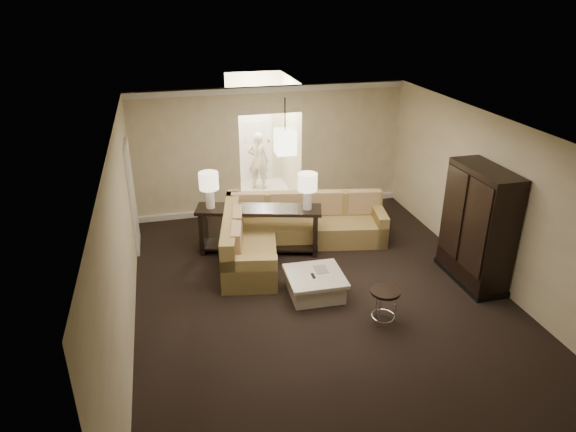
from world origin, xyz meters
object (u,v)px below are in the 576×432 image
object	(u,v)px
coffee_table	(315,284)
sectional_sofa	(288,232)
console_table	(259,226)
armoire	(477,229)
drink_table	(385,299)
person	(258,158)

from	to	relation	value
coffee_table	sectional_sofa	bearing A→B (deg)	91.56
coffee_table	console_table	size ratio (longest dim) A/B	0.40
sectional_sofa	armoire	size ratio (longest dim) A/B	1.73
console_table	drink_table	bearing A→B (deg)	-47.03
sectional_sofa	armoire	bearing A→B (deg)	-22.42
console_table	person	distance (m)	3.42
drink_table	console_table	bearing A→B (deg)	116.95
drink_table	sectional_sofa	bearing A→B (deg)	107.39
console_table	armoire	world-z (taller)	armoire
armoire	drink_table	size ratio (longest dim) A/B	3.67
sectional_sofa	armoire	world-z (taller)	armoire
drink_table	person	xyz separation A→B (m)	(-0.73, 6.07, 0.40)
console_table	armoire	xyz separation A→B (m)	(3.37, -1.93, 0.44)
sectional_sofa	drink_table	bearing A→B (deg)	-61.54
sectional_sofa	person	world-z (taller)	person
armoire	person	size ratio (longest dim) A/B	1.27
console_table	drink_table	size ratio (longest dim) A/B	4.31
coffee_table	armoire	bearing A→B (deg)	-4.31
coffee_table	armoire	distance (m)	2.89
armoire	sectional_sofa	bearing A→B (deg)	146.50
console_table	armoire	bearing A→B (deg)	-13.74
coffee_table	armoire	size ratio (longest dim) A/B	0.46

